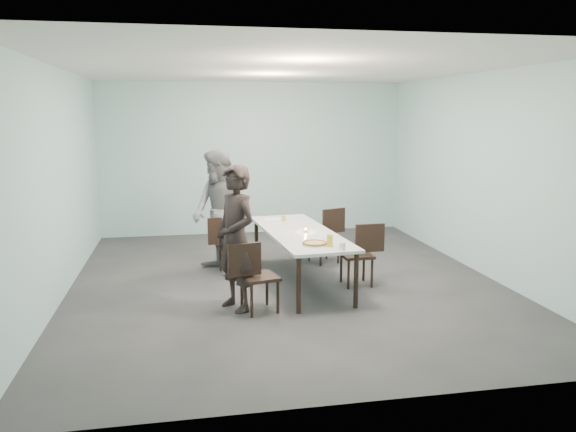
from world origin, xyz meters
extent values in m
plane|color=#333335|center=(0.00, 0.00, 0.00)|extent=(7.00, 7.00, 0.00)
cube|color=#A9D4D4|center=(0.00, 3.50, 1.50)|extent=(6.00, 0.02, 3.00)
cube|color=#A9D4D4|center=(0.00, -3.50, 1.50)|extent=(6.00, 0.02, 3.00)
cube|color=#A9D4D4|center=(-3.00, 0.00, 1.50)|extent=(0.02, 7.00, 3.00)
cube|color=#A9D4D4|center=(3.00, 0.00, 1.50)|extent=(0.02, 7.00, 3.00)
cube|color=white|center=(0.00, 0.00, 3.00)|extent=(6.00, 7.00, 0.02)
cube|color=white|center=(0.20, -0.06, 0.73)|extent=(1.10, 2.66, 0.04)
cylinder|color=black|center=(-0.08, -1.31, 0.35)|extent=(0.06, 0.06, 0.71)
cylinder|color=black|center=(-0.27, 1.12, 0.35)|extent=(0.06, 0.06, 0.71)
cylinder|color=black|center=(0.66, -1.25, 0.35)|extent=(0.06, 0.06, 0.71)
cylinder|color=black|center=(0.47, 1.18, 0.35)|extent=(0.06, 0.06, 0.71)
cube|color=black|center=(-0.53, -1.14, 0.43)|extent=(0.51, 0.51, 0.04)
cube|color=black|center=(-0.72, -1.19, 0.67)|extent=(0.42, 0.14, 0.40)
cylinder|color=black|center=(-0.66, -1.35, 0.21)|extent=(0.04, 0.04, 0.41)
cylinder|color=black|center=(-0.74, -1.02, 0.21)|extent=(0.04, 0.04, 0.41)
cylinder|color=black|center=(-0.33, -1.26, 0.21)|extent=(0.04, 0.04, 0.41)
cylinder|color=black|center=(-0.41, -0.93, 0.21)|extent=(0.04, 0.04, 0.41)
cube|color=black|center=(-0.68, 0.61, 0.43)|extent=(0.50, 0.50, 0.04)
cube|color=black|center=(-0.86, 0.57, 0.67)|extent=(0.42, 0.13, 0.40)
cylinder|color=black|center=(-0.81, 0.41, 0.21)|extent=(0.04, 0.04, 0.41)
cylinder|color=black|center=(-0.88, 0.74, 0.21)|extent=(0.04, 0.04, 0.41)
cylinder|color=black|center=(-0.47, 0.48, 0.21)|extent=(0.04, 0.04, 0.41)
cylinder|color=black|center=(-0.55, 0.81, 0.21)|extent=(0.04, 0.04, 0.41)
cube|color=black|center=(0.96, -0.33, 0.43)|extent=(0.43, 0.43, 0.04)
cube|color=black|center=(1.15, -0.33, 0.67)|extent=(0.42, 0.05, 0.40)
cylinder|color=black|center=(1.12, -0.16, 0.21)|extent=(0.04, 0.04, 0.41)
cylinder|color=black|center=(1.13, -0.50, 0.21)|extent=(0.04, 0.04, 0.41)
cylinder|color=black|center=(0.78, -0.17, 0.21)|extent=(0.04, 0.04, 0.41)
cylinder|color=black|center=(0.79, -0.51, 0.21)|extent=(0.04, 0.04, 0.41)
cube|color=black|center=(0.81, 0.94, 0.43)|extent=(0.53, 0.53, 0.04)
cube|color=black|center=(0.99, 1.00, 0.67)|extent=(0.41, 0.17, 0.40)
cylinder|color=black|center=(0.91, 1.16, 0.21)|extent=(0.04, 0.04, 0.41)
cylinder|color=black|center=(1.03, 0.83, 0.21)|extent=(0.04, 0.04, 0.41)
cylinder|color=black|center=(0.59, 1.04, 0.21)|extent=(0.04, 0.04, 0.41)
cylinder|color=black|center=(0.70, 0.72, 0.21)|extent=(0.04, 0.04, 0.41)
imported|color=black|center=(-0.80, -1.00, 0.90)|extent=(0.69, 0.78, 1.79)
imported|color=gray|center=(-0.89, 0.64, 0.94)|extent=(1.04, 1.13, 1.88)
cylinder|color=white|center=(0.21, -0.92, 0.76)|extent=(0.34, 0.34, 0.01)
cylinder|color=#E0D27F|center=(0.21, -0.92, 0.77)|extent=(0.30, 0.30, 0.01)
torus|color=brown|center=(0.21, -0.92, 0.77)|extent=(0.32, 0.32, 0.03)
cylinder|color=white|center=(0.28, -0.64, 0.76)|extent=(0.18, 0.18, 0.01)
cylinder|color=gold|center=(0.37, -1.04, 0.82)|extent=(0.08, 0.08, 0.15)
cylinder|color=silver|center=(0.48, -1.24, 0.80)|extent=(0.08, 0.08, 0.09)
cylinder|color=silver|center=(0.26, -0.15, 0.77)|extent=(0.06, 0.06, 0.03)
cylinder|color=orange|center=(0.26, -0.15, 0.79)|extent=(0.04, 0.04, 0.01)
cylinder|color=gold|center=(0.11, 0.74, 0.79)|extent=(0.07, 0.07, 0.08)
cube|color=silver|center=(-0.03, 0.87, 0.75)|extent=(0.32, 0.24, 0.01)
camera|label=1|loc=(-1.42, -7.66, 2.39)|focal=35.00mm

